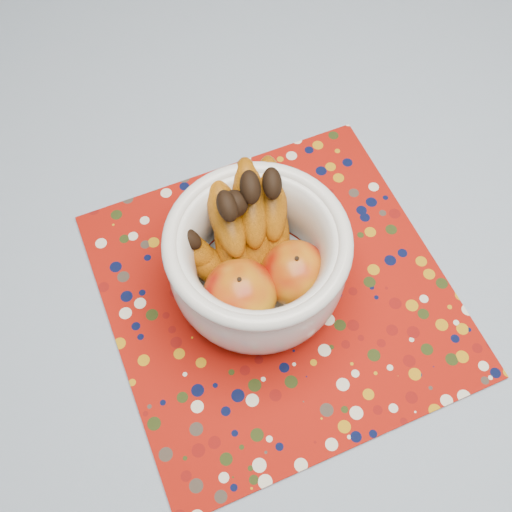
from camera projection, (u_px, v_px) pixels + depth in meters
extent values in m
plane|color=#2D2826|center=(300.00, 387.00, 1.46)|extent=(4.00, 4.00, 0.00)
cube|color=brown|center=(334.00, 242.00, 0.81)|extent=(1.20, 1.20, 0.04)
cylinder|color=brown|center=(434.00, 76.00, 1.46)|extent=(0.06, 0.06, 0.71)
cube|color=slate|center=(336.00, 233.00, 0.79)|extent=(1.32, 1.32, 0.01)
cube|color=#911007|center=(277.00, 293.00, 0.74)|extent=(0.43, 0.43, 0.00)
cylinder|color=silver|center=(257.00, 285.00, 0.74)|extent=(0.10, 0.10, 0.01)
cylinder|color=silver|center=(257.00, 281.00, 0.73)|extent=(0.15, 0.15, 0.01)
torus|color=silver|center=(258.00, 241.00, 0.64)|extent=(0.21, 0.21, 0.02)
ellipsoid|color=maroon|center=(240.00, 294.00, 0.68)|extent=(0.08, 0.08, 0.08)
ellipsoid|color=maroon|center=(295.00, 273.00, 0.69)|extent=(0.08, 0.08, 0.07)
sphere|color=black|center=(234.00, 204.00, 0.65)|extent=(0.03, 0.03, 0.03)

